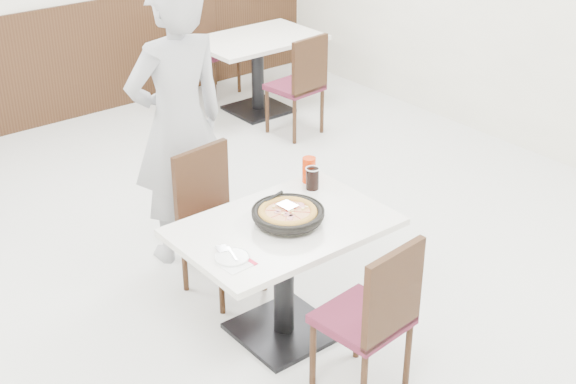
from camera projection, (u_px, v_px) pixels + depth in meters
floor at (281, 276)px, 5.36m from camera, size 7.00×7.00×0.00m
wainscot_back at (52, 67)px, 7.52m from camera, size 5.90×0.03×1.10m
main_table at (284, 280)px, 4.65m from camera, size 1.26×0.89×0.75m
chair_near at (362, 315)px, 4.18m from camera, size 0.46×0.46×0.95m
chair_far at (223, 226)px, 5.01m from camera, size 0.47×0.47×0.95m
trivet at (293, 220)px, 4.48m from camera, size 0.13×0.13×0.04m
pizza_pan at (288, 217)px, 4.46m from camera, size 0.42×0.42×0.01m
pizza at (288, 215)px, 4.45m from camera, size 0.32×0.32×0.02m
pizza_server at (287, 205)px, 4.48m from camera, size 0.09×0.11×0.00m
napkin at (235, 264)px, 4.11m from camera, size 0.16×0.16×0.00m
side_plate at (232, 257)px, 4.15m from camera, size 0.19×0.19×0.01m
fork at (232, 254)px, 4.17m from camera, size 0.06×0.15×0.00m
cola_glass at (312, 179)px, 4.83m from camera, size 0.08×0.08×0.13m
red_cup at (309, 170)px, 4.91m from camera, size 0.09×0.09×0.16m
diner_person at (178, 124)px, 5.20m from camera, size 0.72×0.49×1.93m
bg_table_right at (258, 75)px, 7.85m from camera, size 1.26×0.90×0.75m
bg_chair_right_near at (295, 84)px, 7.31m from camera, size 0.46×0.46×0.95m
bg_chair_right_far at (213, 49)px, 8.26m from camera, size 0.49×0.49×0.95m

